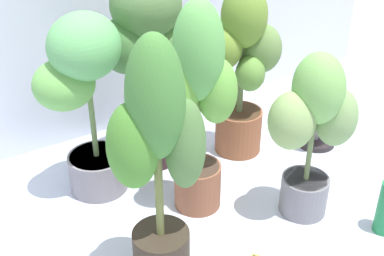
# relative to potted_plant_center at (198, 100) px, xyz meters

# --- Properties ---
(ground_plane) EXTENTS (8.00, 8.00, 0.00)m
(ground_plane) POSITION_rel_potted_plant_center_xyz_m (0.03, -0.12, -0.47)
(ground_plane) COLOR silver
(ground_plane) RESTS_ON ground
(potted_plant_center) EXTENTS (0.33, 0.23, 0.83)m
(potted_plant_center) POSITION_rel_potted_plant_center_xyz_m (0.00, 0.00, 0.00)
(potted_plant_center) COLOR brown
(potted_plant_center) RESTS_ON ground
(potted_plant_back_left) EXTENTS (0.40, 0.35, 0.75)m
(potted_plant_back_left) POSITION_rel_potted_plant_center_xyz_m (-0.31, 0.32, -0.02)
(potted_plant_back_left) COLOR gray
(potted_plant_back_left) RESTS_ON ground
(potted_plant_back_right) EXTENTS (0.38, 0.27, 0.78)m
(potted_plant_back_right) POSITION_rel_potted_plant_center_xyz_m (0.38, 0.24, -0.05)
(potted_plant_back_right) COLOR brown
(potted_plant_back_right) RESTS_ON ground
(potted_plant_back_center) EXTENTS (0.42, 0.36, 0.85)m
(potted_plant_back_center) POSITION_rel_potted_plant_center_xyz_m (0.01, 0.38, 0.04)
(potted_plant_back_center) COLOR #321F22
(potted_plant_back_center) RESTS_ON ground
(potted_plant_front_right) EXTENTS (0.35, 0.21, 0.66)m
(potted_plant_front_right) POSITION_rel_potted_plant_center_xyz_m (0.32, -0.25, -0.09)
(potted_plant_front_right) COLOR slate
(potted_plant_front_right) RESTS_ON ground
(potted_plant_front_left) EXTENTS (0.35, 0.24, 0.85)m
(potted_plant_front_left) POSITION_rel_potted_plant_center_xyz_m (-0.30, -0.24, 0.00)
(potted_plant_front_left) COLOR #31281D
(potted_plant_front_left) RESTS_ON ground
(floor_fan) EXTENTS (0.26, 0.26, 0.38)m
(floor_fan) POSITION_rel_potted_plant_center_xyz_m (0.73, 0.08, -0.22)
(floor_fan) COLOR black
(floor_fan) RESTS_ON ground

